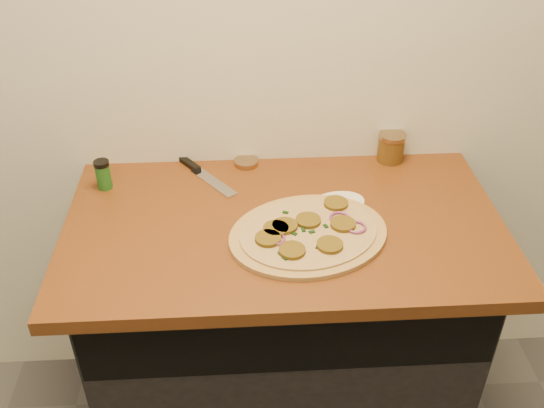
{
  "coord_description": "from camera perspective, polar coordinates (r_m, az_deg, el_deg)",
  "views": [
    {
      "loc": [
        -0.11,
        0.09,
        1.89
      ],
      "look_at": [
        -0.03,
        1.43,
        0.95
      ],
      "focal_mm": 40.0,
      "sensor_mm": 36.0,
      "label": 1
    }
  ],
  "objects": [
    {
      "name": "cabinet",
      "position": [
        2.0,
        0.91,
        -11.88
      ],
      "size": [
        1.1,
        0.6,
        0.86
      ],
      "primitive_type": "cube",
      "color": "black",
      "rests_on": "ground"
    },
    {
      "name": "countertop",
      "position": [
        1.67,
        1.12,
        -2.1
      ],
      "size": [
        1.2,
        0.7,
        0.04
      ],
      "primitive_type": "cube",
      "color": "brown",
      "rests_on": "cabinet"
    },
    {
      "name": "pizza",
      "position": [
        1.6,
        3.44,
        -2.76
      ],
      "size": [
        0.52,
        0.52,
        0.03
      ],
      "color": "tan",
      "rests_on": "countertop"
    },
    {
      "name": "chefs_knife",
      "position": [
        1.87,
        -6.78,
        3.02
      ],
      "size": [
        0.19,
        0.24,
        0.02
      ],
      "color": "#B7BAC1",
      "rests_on": "countertop"
    },
    {
      "name": "mason_jar_lid",
      "position": [
        1.9,
        -2.45,
        3.96
      ],
      "size": [
        0.09,
        0.09,
        0.02
      ],
      "primitive_type": "cylinder",
      "rotation": [
        0.0,
        0.0,
        -0.23
      ],
      "color": "#967B57",
      "rests_on": "countertop"
    },
    {
      "name": "salsa_jar",
      "position": [
        1.94,
        11.14,
        5.29
      ],
      "size": [
        0.09,
        0.09,
        0.09
      ],
      "color": "maroon",
      "rests_on": "countertop"
    },
    {
      "name": "spice_shaker",
      "position": [
        1.84,
        -15.6,
        2.69
      ],
      "size": [
        0.05,
        0.05,
        0.09
      ],
      "color": "#20611E",
      "rests_on": "countertop"
    },
    {
      "name": "flour_spill",
      "position": [
        1.74,
        6.19,
        0.09
      ],
      "size": [
        0.2,
        0.2,
        0.0
      ],
      "primitive_type": "cylinder",
      "rotation": [
        0.0,
        0.0,
        0.32
      ],
      "color": "silver",
      "rests_on": "countertop"
    }
  ]
}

